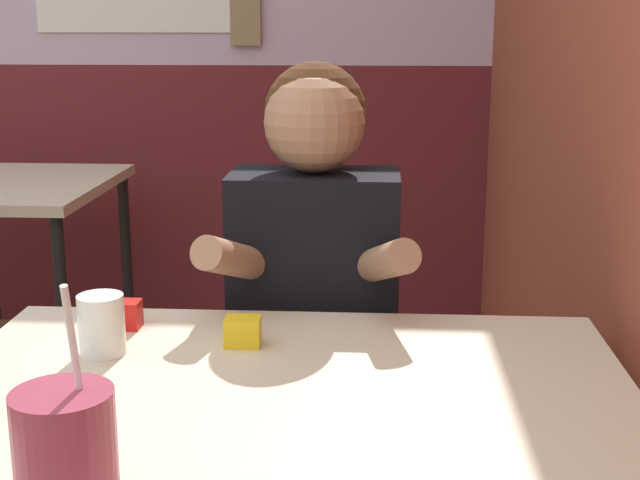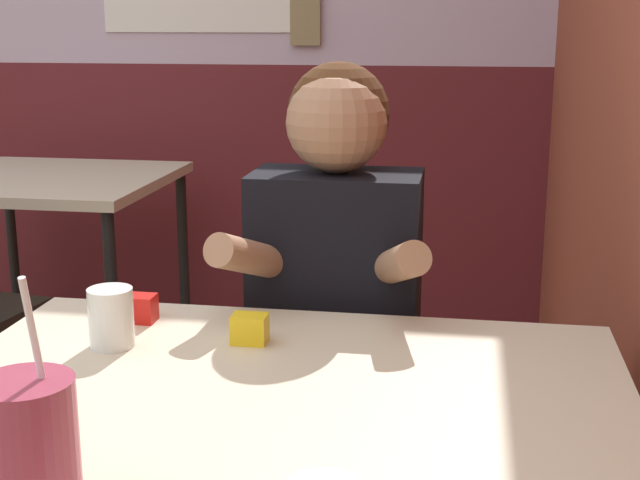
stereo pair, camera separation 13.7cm
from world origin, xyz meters
TOP-DOWN VIEW (x-y plane):
  - main_table at (0.73, 0.30)m, footprint 1.07×0.91m
  - person_seated at (0.74, 0.90)m, footprint 0.42×0.40m
  - cocktail_pitcher at (0.54, -0.02)m, footprint 0.11×0.11m
  - glass_center at (0.42, 0.51)m, footprint 0.08×0.08m
  - condiment_ketchup at (0.41, 0.64)m, footprint 0.06×0.04m
  - condiment_mustard at (0.64, 0.57)m, footprint 0.06×0.04m

SIDE VIEW (x-z plane):
  - person_seated at x=0.74m, z-range 0.03..1.23m
  - main_table at x=0.73m, z-range 0.31..1.05m
  - condiment_ketchup at x=0.41m, z-range 0.74..0.79m
  - condiment_mustard at x=0.64m, z-range 0.74..0.79m
  - glass_center at x=0.42m, z-range 0.74..0.84m
  - cocktail_pitcher at x=0.54m, z-range 0.68..0.97m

